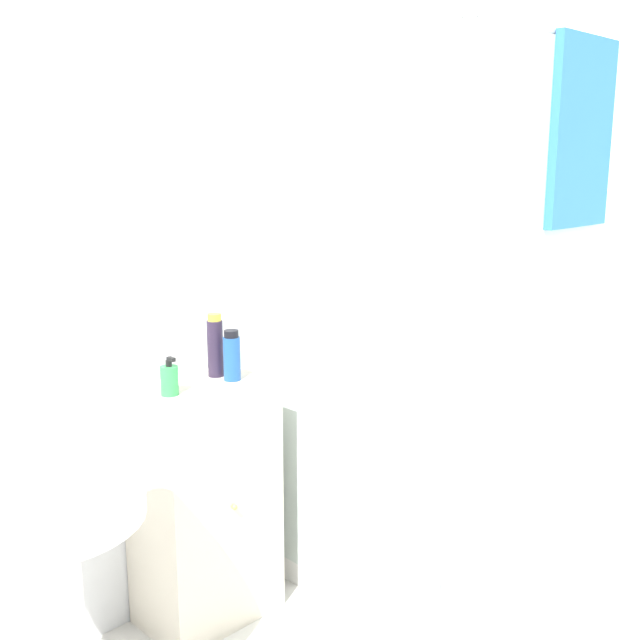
# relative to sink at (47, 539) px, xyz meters

# --- Properties ---
(wall_back) EXTENTS (6.40, 0.06, 2.50)m
(wall_back) POSITION_rel_sink_xyz_m (0.27, 0.42, 0.61)
(wall_back) COLOR silver
(wall_back) RESTS_ON ground_plane
(shower_enclosure) EXTENTS (0.93, 0.96, 1.98)m
(shower_enclosure) POSITION_rel_sink_xyz_m (1.42, -0.16, -0.10)
(shower_enclosure) COLOR white
(shower_enclosure) RESTS_ON ground_plane
(vanity_cabinet) EXTENTS (0.45, 0.33, 0.85)m
(vanity_cabinet) POSITION_rel_sink_xyz_m (0.66, 0.24, -0.21)
(vanity_cabinet) COLOR beige
(vanity_cabinet) RESTS_ON ground_plane
(sink) EXTENTS (0.50, 0.50, 0.97)m
(sink) POSITION_rel_sink_xyz_m (0.00, 0.00, 0.00)
(sink) COLOR white
(sink) RESTS_ON ground_plane
(soap_dispenser) EXTENTS (0.06, 0.06, 0.13)m
(soap_dispenser) POSITION_rel_sink_xyz_m (0.53, 0.22, 0.26)
(soap_dispenser) COLOR green
(soap_dispenser) RESTS_ON vanity_cabinet
(shampoo_bottle_tall_black) EXTENTS (0.05, 0.05, 0.22)m
(shampoo_bottle_tall_black) POSITION_rel_sink_xyz_m (0.76, 0.28, 0.32)
(shampoo_bottle_tall_black) COLOR #281E33
(shampoo_bottle_tall_black) RESTS_ON vanity_cabinet
(shampoo_bottle_blue) EXTENTS (0.06, 0.06, 0.17)m
(shampoo_bottle_blue) POSITION_rel_sink_xyz_m (0.77, 0.21, 0.29)
(shampoo_bottle_blue) COLOR #1E4C93
(shampoo_bottle_blue) RESTS_ON vanity_cabinet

